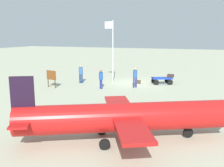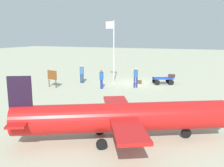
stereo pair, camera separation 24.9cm
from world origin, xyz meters
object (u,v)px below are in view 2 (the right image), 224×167
worker_supervisor (82,72)px  signboard (52,76)px  luggage_cart (163,79)px  flagpole (113,47)px  worker_lead (101,78)px  airplane_near (128,117)px  worker_trailing (136,76)px  suitcase_grey (172,76)px  suitcase_dark (139,82)px

worker_supervisor → signboard: worker_supervisor is taller
luggage_cart → worker_supervisor: 7.44m
signboard → flagpole: bearing=-135.2°
flagpole → worker_supervisor: bearing=25.0°
luggage_cart → worker_lead: bearing=42.6°
flagpole → luggage_cart: bearing=-166.1°
worker_lead → flagpole: size_ratio=0.28×
worker_supervisor → airplane_near: airplane_near is taller
airplane_near → worker_lead: bearing=-59.3°
worker_trailing → airplane_near: size_ratio=0.19×
worker_supervisor → worker_lead: bearing=149.3°
luggage_cart → suitcase_grey: suitcase_grey is taller
worker_lead → signboard: (4.09, 1.08, 0.03)m
worker_lead → airplane_near: bearing=120.7°
suitcase_dark → worker_lead: bearing=55.4°
worker_trailing → airplane_near: bearing=105.2°
signboard → suitcase_grey: bearing=-148.9°
suitcase_grey → worker_trailing: size_ratio=0.34×
airplane_near → flagpole: flagpole is taller
flagpole → signboard: size_ratio=3.91×
luggage_cart → suitcase_grey: (-0.71, -0.47, 0.30)m
suitcase_grey → suitcase_dark: bearing=22.7°
suitcase_grey → worker_lead: worker_lead is taller
worker_lead → airplane_near: airplane_near is taller
luggage_cart → suitcase_dark: (2.04, 0.68, -0.26)m
worker_supervisor → signboard: bearing=63.6°
worker_lead → worker_trailing: (-2.48, -1.49, 0.07)m
worker_lead → worker_supervisor: size_ratio=0.95×
suitcase_grey → worker_lead: 6.68m
suitcase_dark → luggage_cart: bearing=-161.6°
worker_supervisor → airplane_near: 13.33m
worker_supervisor → airplane_near: (-8.07, 10.61, 0.05)m
suitcase_dark → worker_trailing: 1.98m
luggage_cart → suitcase_grey: size_ratio=3.48×
luggage_cart → signboard: size_ratio=1.40×
worker_supervisor → suitcase_grey: bearing=-160.2°
worker_trailing → signboard: size_ratio=1.17×
worker_lead → flagpole: flagpole is taller
suitcase_grey → signboard: 10.63m
luggage_cart → airplane_near: (-1.03, 12.93, 0.64)m
suitcase_dark → worker_trailing: bearing=97.3°
luggage_cart → worker_trailing: worker_trailing is taller
flagpole → worker_lead: bearing=92.6°
suitcase_grey → airplane_near: 13.41m
worker_trailing → airplane_near: airplane_near is taller
suitcase_grey → worker_trailing: worker_trailing is taller
suitcase_dark → airplane_near: 12.66m
suitcase_grey → luggage_cart: bearing=33.5°
suitcase_grey → worker_supervisor: 8.24m
worker_supervisor → signboard: (1.35, 2.71, -0.05)m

